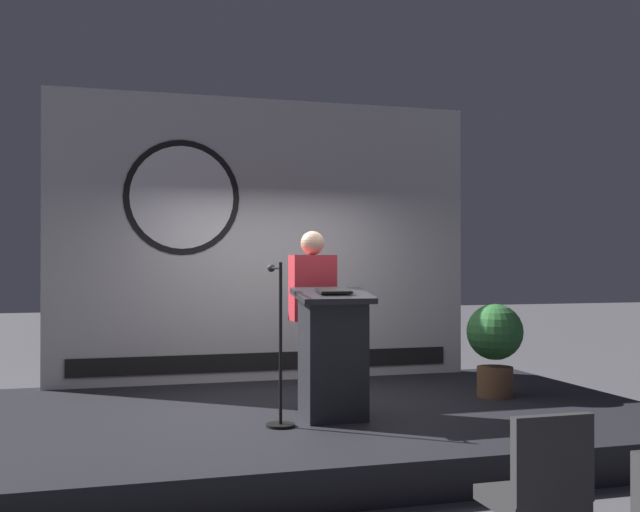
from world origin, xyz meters
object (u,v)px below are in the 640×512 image
podium (333,355)px  potted_plant (495,341)px  audience_chair_left (539,488)px  microphone_stand (279,369)px  speaker_person (313,318)px

podium → potted_plant: size_ratio=1.22×
potted_plant → audience_chair_left: 3.88m
microphone_stand → audience_chair_left: size_ratio=1.52×
podium → speaker_person: 0.56m
speaker_person → audience_chair_left: (0.27, -3.32, -0.64)m
speaker_person → audience_chair_left: 3.39m
speaker_person → microphone_stand: bearing=-127.8°
microphone_stand → potted_plant: microphone_stand is taller
speaker_person → audience_chair_left: size_ratio=1.84×
potted_plant → audience_chair_left: potted_plant is taller
speaker_person → potted_plant: speaker_person is taller
speaker_person → microphone_stand: (-0.45, -0.58, -0.37)m
podium → speaker_person: (-0.05, 0.48, 0.28)m
podium → potted_plant: bearing=18.5°
potted_plant → audience_chair_left: size_ratio=1.05×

